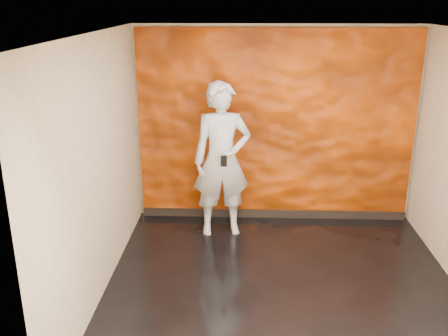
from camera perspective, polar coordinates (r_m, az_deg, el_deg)
room at (r=5.27m, az=7.16°, el=-0.42°), size 4.02×4.02×2.81m
feature_wall at (r=7.14m, az=5.92°, el=4.63°), size 3.90×0.06×2.75m
baseboard at (r=7.54m, az=5.60°, el=-5.21°), size 3.90×0.04×0.12m
man at (r=6.71m, az=-0.23°, el=0.92°), size 0.84×0.61×2.12m
phone at (r=6.42m, az=-0.01°, el=0.81°), size 0.08×0.02×0.15m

